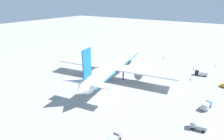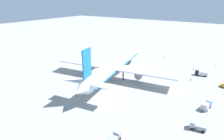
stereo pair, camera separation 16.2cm
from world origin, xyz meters
name	(u,v)px [view 1 (the left image)]	position (x,y,z in m)	size (l,w,h in m)	color
ground_plane	(116,76)	(0.00, 0.00, 0.00)	(600.00, 600.00, 0.00)	#9E9E99
airliner	(116,64)	(-1.20, -0.22, 7.59)	(77.21, 69.00, 23.36)	silver
service_truck_2	(115,138)	(-44.31, -27.23, 1.29)	(5.29, 2.61, 2.53)	#999EA5
service_truck_3	(201,73)	(27.66, -40.76, 1.53)	(3.20, 7.06, 2.78)	black
service_truck_4	(198,126)	(-23.98, -47.65, 1.32)	(3.20, 5.44, 2.70)	#999EA5
service_truck_5	(206,106)	(-8.80, -48.16, 1.54)	(6.01, 3.45, 2.85)	#194CA5
baggage_cart_0	(132,52)	(47.82, 14.55, 0.81)	(2.23, 3.19, 1.48)	#595B60
ground_worker_0	(194,69)	(35.13, -35.28, 0.89)	(0.53, 0.53, 1.75)	navy
ground_worker_1	(191,79)	(16.99, -37.27, 0.90)	(0.53, 0.53, 1.76)	navy
ground_worker_2	(163,58)	(47.49, -11.70, 0.85)	(0.41, 0.41, 1.68)	black
ground_worker_3	(216,65)	(49.71, -46.34, 0.85)	(0.57, 0.57, 1.68)	#3F3F47
traffic_cone_0	(110,50)	(44.73, 34.88, 0.28)	(0.36, 0.36, 0.55)	orange
traffic_cone_1	(190,78)	(19.62, -36.66, 0.28)	(0.36, 0.36, 0.55)	orange
traffic_cone_2	(197,94)	(2.38, -43.05, 0.28)	(0.36, 0.36, 0.55)	orange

